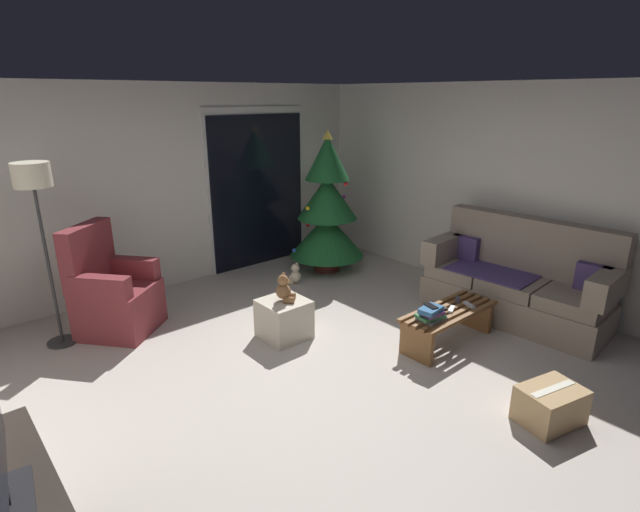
{
  "coord_description": "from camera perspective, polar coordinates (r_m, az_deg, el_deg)",
  "views": [
    {
      "loc": [
        -2.55,
        -2.7,
        2.35
      ],
      "look_at": [
        0.4,
        0.7,
        0.85
      ],
      "focal_mm": 27.24,
      "sensor_mm": 36.0,
      "label": 1
    }
  ],
  "objects": [
    {
      "name": "cardboard_box_taped_mid_floor",
      "position": [
        4.17,
        25.42,
        -15.53
      ],
      "size": [
        0.53,
        0.44,
        0.29
      ],
      "color": "tan",
      "rests_on": "ground"
    },
    {
      "name": "remote_graphite",
      "position": [
        5.14,
        15.86,
        -4.95
      ],
      "size": [
        0.15,
        0.13,
        0.02
      ],
      "primitive_type": "cube",
      "rotation": [
        0.0,
        0.0,
        2.18
      ],
      "color": "#333338",
      "rests_on": "coffee_table"
    },
    {
      "name": "remote_black",
      "position": [
        4.86,
        13.95,
        -6.16
      ],
      "size": [
        0.16,
        0.07,
        0.02
      ],
      "primitive_type": "cube",
      "rotation": [
        0.0,
        0.0,
        4.55
      ],
      "color": "black",
      "rests_on": "coffee_table"
    },
    {
      "name": "cell_phone",
      "position": [
        4.61,
        12.88,
        -5.72
      ],
      "size": [
        0.1,
        0.16,
        0.01
      ],
      "primitive_type": "cube",
      "rotation": [
        0.0,
        0.0,
        -0.24
      ],
      "color": "black",
      "rests_on": "book_stack"
    },
    {
      "name": "patio_door_frame",
      "position": [
        6.94,
        -7.32,
        7.91
      ],
      "size": [
        1.6,
        0.02,
        2.2
      ],
      "primitive_type": "cube",
      "color": "silver",
      "rests_on": "ground"
    },
    {
      "name": "wall_back",
      "position": [
        6.39,
        -16.97,
        7.73
      ],
      "size": [
        5.72,
        0.12,
        2.5
      ],
      "primitive_type": "cube",
      "color": "silver",
      "rests_on": "ground"
    },
    {
      "name": "ground_plane",
      "position": [
        4.39,
        2.11,
        -13.91
      ],
      "size": [
        7.0,
        7.0,
        0.0
      ],
      "primitive_type": "plane",
      "color": "#BCB2A8"
    },
    {
      "name": "armchair",
      "position": [
        5.42,
        -23.14,
        -4.18
      ],
      "size": [
        0.96,
        0.96,
        1.13
      ],
      "color": "maroon",
      "rests_on": "ground"
    },
    {
      "name": "teddy_bear_chestnut",
      "position": [
        4.81,
        -4.21,
        -3.94
      ],
      "size": [
        0.21,
        0.21,
        0.29
      ],
      "color": "brown",
      "rests_on": "ottoman"
    },
    {
      "name": "couch",
      "position": [
        5.73,
        22.17,
        -2.89
      ],
      "size": [
        0.9,
        1.99,
        1.08
      ],
      "color": "gray",
      "rests_on": "ground"
    },
    {
      "name": "floor_lamp",
      "position": [
        5.09,
        -30.47,
        6.35
      ],
      "size": [
        0.32,
        0.32,
        1.78
      ],
      "color": "#2D2D30",
      "rests_on": "ground"
    },
    {
      "name": "book_stack",
      "position": [
        4.62,
        12.93,
        -6.69
      ],
      "size": [
        0.28,
        0.22,
        0.14
      ],
      "color": "#4C4C51",
      "rests_on": "coffee_table"
    },
    {
      "name": "teddy_bear_cream_by_tree",
      "position": [
        6.32,
        -3.0,
        -2.23
      ],
      "size": [
        0.2,
        0.21,
        0.29
      ],
      "color": "beige",
      "rests_on": "ground"
    },
    {
      "name": "ottoman",
      "position": [
        4.95,
        -4.25,
        -7.37
      ],
      "size": [
        0.44,
        0.44,
        0.4
      ],
      "primitive_type": "cube",
      "color": "beige",
      "rests_on": "ground"
    },
    {
      "name": "remote_white",
      "position": [
        4.9,
        15.19,
        -6.06
      ],
      "size": [
        0.16,
        0.1,
        0.02
      ],
      "primitive_type": "cube",
      "rotation": [
        0.0,
        0.0,
        1.99
      ],
      "color": "silver",
      "rests_on": "coffee_table"
    },
    {
      "name": "christmas_tree",
      "position": [
        6.62,
        0.84,
        5.38
      ],
      "size": [
        1.02,
        1.02,
        1.92
      ],
      "color": "#4C1E19",
      "rests_on": "ground"
    },
    {
      "name": "patio_door_glass",
      "position": [
        6.93,
        -7.22,
        7.48
      ],
      "size": [
        1.5,
        0.02,
        2.1
      ],
      "primitive_type": "cube",
      "color": "black",
      "rests_on": "ground"
    },
    {
      "name": "remote_silver",
      "position": [
        5.05,
        17.14,
        -5.51
      ],
      "size": [
        0.09,
        0.16,
        0.02
      ],
      "primitive_type": "cube",
      "rotation": [
        0.0,
        0.0,
        5.93
      ],
      "color": "#ADADB2",
      "rests_on": "coffee_table"
    },
    {
      "name": "wall_right",
      "position": [
        6.14,
        22.31,
        6.75
      ],
      "size": [
        0.12,
        6.0,
        2.5
      ],
      "primitive_type": "cube",
      "color": "silver",
      "rests_on": "ground"
    },
    {
      "name": "coffee_table",
      "position": [
        4.97,
        14.85,
        -7.31
      ],
      "size": [
        1.1,
        0.4,
        0.36
      ],
      "color": "brown",
      "rests_on": "ground"
    }
  ]
}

